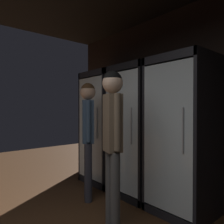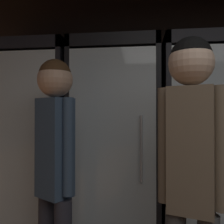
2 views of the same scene
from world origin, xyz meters
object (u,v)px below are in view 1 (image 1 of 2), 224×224
Objects in this scene: cooler_far_left at (107,128)px; cooler_left at (138,132)px; shopper_near at (113,129)px; cooler_center at (184,137)px; shopper_far at (88,127)px.

cooler_left is (0.79, -0.00, -0.00)m from cooler_far_left.
cooler_left is at bearing 117.08° from shopper_near.
shopper_far is (-1.11, -0.73, 0.09)m from cooler_center.
shopper_near is 0.83m from shopper_far.
cooler_center is 1.17× the size of shopper_far.
cooler_far_left is at bearing 143.46° from shopper_near.
shopper_far is at bearing -57.37° from cooler_far_left.
cooler_far_left reaches higher than shopper_far.
cooler_far_left is 1.00× the size of cooler_left.
cooler_far_left is 1.00× the size of cooler_center.
cooler_center is at bearing 71.75° from shopper_near.
shopper_near is (0.48, -0.94, 0.14)m from cooler_left.
cooler_far_left is 1.58m from cooler_center.
cooler_left reaches higher than shopper_far.
shopper_near reaches higher than shopper_far.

